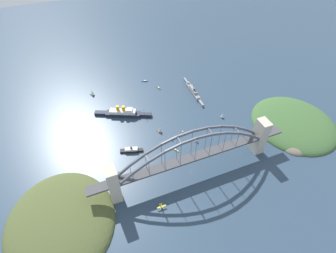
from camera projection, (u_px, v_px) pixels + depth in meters
ground_plane at (191, 171)px, 333.69m from camera, size 1400.00×1400.00×0.00m
harbor_arch_bridge at (193, 157)px, 313.36m from camera, size 255.08×17.40×69.42m
headland_west_shore at (60, 224)px, 283.66m from camera, size 117.60×131.45×30.90m
headland_east_shore at (293, 125)px, 394.12m from camera, size 122.45×130.02×25.03m
ocean_liner at (123, 113)px, 406.30m from camera, size 83.70×44.32×18.13m
naval_cruiser at (193, 91)px, 448.80m from camera, size 9.55×82.50×18.07m
harbor_ferry_steamer at (131, 150)px, 355.57m from camera, size 31.14×14.74×8.23m
seaplane_taxiing_near_bridge at (161, 207)px, 296.21m from camera, size 10.45×7.13×5.08m
small_boat_0 at (172, 138)px, 370.32m from camera, size 5.62×5.50×7.49m
small_boat_1 at (119, 173)px, 327.14m from camera, size 4.98×7.71×8.79m
small_boat_2 at (197, 139)px, 367.32m from camera, size 4.67×7.79×9.08m
small_boat_3 at (158, 88)px, 460.21m from camera, size 4.42×12.94×2.24m
small_boat_4 at (176, 150)px, 357.95m from camera, size 6.42×8.83×2.10m
small_boat_5 at (92, 93)px, 442.54m from camera, size 8.47×8.72×11.11m
small_boat_6 at (222, 115)px, 402.86m from camera, size 7.48×7.25×9.80m
small_boat_7 at (145, 81)px, 474.64m from camera, size 11.88×5.13×2.23m
small_boat_8 at (183, 132)px, 383.06m from camera, size 2.01×8.36×1.86m
small_boat_9 at (160, 129)px, 380.48m from camera, size 7.75×9.65×10.55m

